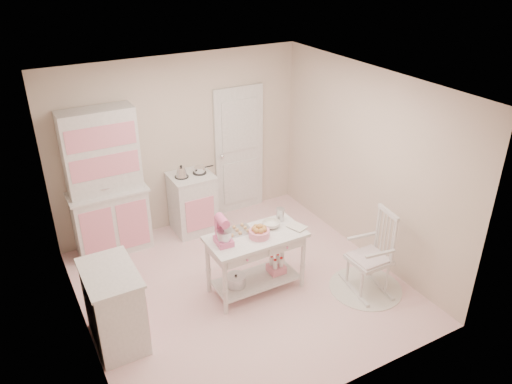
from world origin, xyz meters
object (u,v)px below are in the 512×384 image
(stove, at_px, (193,203))
(stand_mixer, at_px, (223,231))
(work_table, at_px, (256,263))
(rocking_chair, at_px, (370,252))
(base_cabinet, at_px, (114,307))
(bread_basket, at_px, (259,233))
(hutch, at_px, (106,184))

(stove, height_order, stand_mixer, stand_mixer)
(work_table, distance_m, stand_mixer, 0.71)
(rocking_chair, relative_size, work_table, 0.92)
(base_cabinet, relative_size, bread_basket, 3.68)
(rocking_chair, bearing_deg, base_cabinet, 176.86)
(stand_mixer, xyz_separation_m, bread_basket, (0.44, -0.07, -0.12))
(base_cabinet, height_order, rocking_chair, rocking_chair)
(base_cabinet, xyz_separation_m, rocking_chair, (2.99, -0.63, 0.09))
(hutch, height_order, stand_mixer, hutch)
(base_cabinet, bearing_deg, stove, 47.30)
(hutch, distance_m, work_table, 2.31)
(base_cabinet, relative_size, work_table, 0.77)
(rocking_chair, bearing_deg, work_table, 159.81)
(rocking_chair, height_order, bread_basket, rocking_chair)
(stove, distance_m, bread_basket, 1.84)
(rocking_chair, distance_m, stand_mixer, 1.84)
(rocking_chair, relative_size, bread_basket, 4.40)
(rocking_chair, xyz_separation_m, work_table, (-1.23, 0.68, -0.15))
(base_cabinet, distance_m, rocking_chair, 3.06)
(stove, height_order, bread_basket, stove)
(hutch, height_order, rocking_chair, hutch)
(hutch, bearing_deg, base_cabinet, -103.76)
(base_cabinet, height_order, stand_mixer, stand_mixer)
(hutch, relative_size, work_table, 1.73)
(base_cabinet, bearing_deg, stand_mixer, 2.96)
(base_cabinet, xyz_separation_m, bread_basket, (1.79, -0.00, 0.39))
(stand_mixer, height_order, bread_basket, stand_mixer)
(bread_basket, bearing_deg, rocking_chair, -27.44)
(stove, xyz_separation_m, work_table, (0.12, -1.74, -0.06))
(rocking_chair, distance_m, work_table, 1.41)
(stove, relative_size, rocking_chair, 0.84)
(rocking_chair, distance_m, bread_basket, 1.39)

